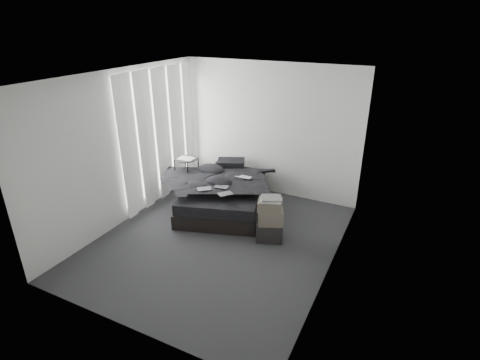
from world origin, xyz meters
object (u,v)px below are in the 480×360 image
at_px(bed, 224,202).
at_px(side_stand, 187,177).
at_px(box_lower, 270,231).
at_px(laptop, 242,174).

distance_m(bed, side_stand, 0.96).
distance_m(bed, box_lower, 1.35).
xyz_separation_m(bed, laptop, (0.32, 0.15, 0.56)).
relative_size(bed, side_stand, 2.38).
bearing_deg(bed, laptop, 7.50).
relative_size(bed, laptop, 6.24).
xyz_separation_m(laptop, box_lower, (0.87, -0.78, -0.54)).
bearing_deg(bed, box_lower, -45.12).
distance_m(laptop, box_lower, 1.29).
relative_size(bed, box_lower, 4.53).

